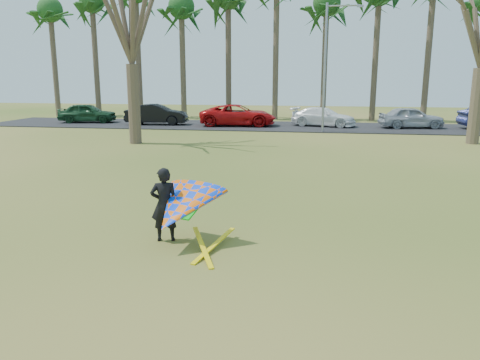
% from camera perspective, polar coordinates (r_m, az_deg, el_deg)
% --- Properties ---
extents(ground, '(100.00, 100.00, 0.00)m').
position_cam_1_polar(ground, '(9.78, -2.02, -8.83)').
color(ground, '#2C5412').
rests_on(ground, ground).
extents(parking_strip, '(46.00, 7.00, 0.06)m').
position_cam_1_polar(parking_strip, '(34.15, 6.63, 6.50)').
color(parking_strip, black).
rests_on(parking_strip, ground).
extents(palm_0, '(4.84, 4.84, 10.84)m').
position_cam_1_polar(palm_0, '(46.85, -22.14, 18.52)').
color(palm_0, brown).
rests_on(palm_0, ground).
extents(palm_1, '(4.84, 4.84, 11.54)m').
position_cam_1_polar(palm_1, '(45.04, -17.60, 19.99)').
color(palm_1, brown).
rests_on(palm_1, ground).
extents(palm_3, '(4.84, 4.84, 10.84)m').
position_cam_1_polar(palm_3, '(42.02, -7.16, 20.09)').
color(palm_3, '#4C3D2D').
rests_on(palm_3, ground).
extents(palm_6, '(4.84, 4.84, 10.84)m').
position_cam_1_polar(palm_6, '(40.31, 10.53, 20.31)').
color(palm_6, '#493C2C').
rests_on(palm_6, ground).
extents(bare_tree_left, '(6.60, 6.60, 9.70)m').
position_cam_1_polar(bare_tree_left, '(26.10, -13.33, 19.59)').
color(bare_tree_left, '#4C3A2E').
rests_on(bare_tree_left, ground).
extents(streetlight, '(2.28, 0.18, 8.00)m').
position_cam_1_polar(streetlight, '(30.93, 10.62, 13.99)').
color(streetlight, gray).
rests_on(streetlight, ground).
extents(car_0, '(4.57, 2.45, 1.48)m').
position_cam_1_polar(car_0, '(38.43, -18.10, 7.79)').
color(car_0, '#194023').
rests_on(car_0, parking_strip).
extents(car_1, '(4.68, 2.02, 1.50)m').
position_cam_1_polar(car_1, '(35.50, -10.12, 7.88)').
color(car_1, black).
rests_on(car_1, parking_strip).
extents(car_2, '(5.73, 3.09, 1.53)m').
position_cam_1_polar(car_2, '(34.12, -0.24, 7.92)').
color(car_2, red).
rests_on(car_2, parking_strip).
extents(car_3, '(4.92, 3.01, 1.33)m').
position_cam_1_polar(car_3, '(34.35, 10.13, 7.59)').
color(car_3, white).
rests_on(car_3, parking_strip).
extents(car_4, '(4.51, 2.34, 1.47)m').
position_cam_1_polar(car_4, '(34.65, 20.14, 7.18)').
color(car_4, '#A3A8B1').
rests_on(car_4, parking_strip).
extents(kite_flyer, '(2.13, 2.39, 2.02)m').
position_cam_1_polar(kite_flyer, '(10.02, -7.42, -3.31)').
color(kite_flyer, black).
rests_on(kite_flyer, ground).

